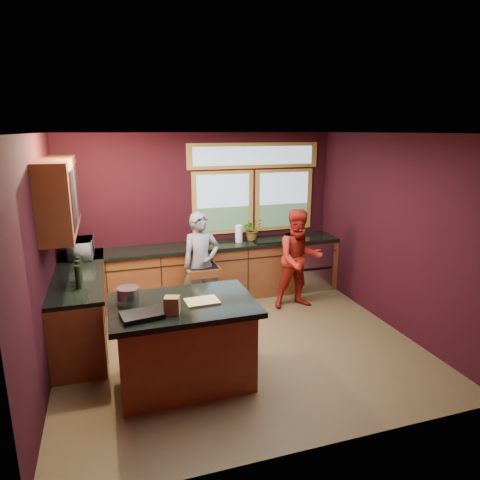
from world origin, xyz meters
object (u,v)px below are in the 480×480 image
person_red (299,259)px  stock_pot (128,296)px  island (184,342)px  cutting_board (202,301)px  person_grey (201,264)px

person_red → stock_pot: bearing=-149.1°
island → cutting_board: size_ratio=4.43×
person_red → cutting_board: person_red is taller
person_grey → person_red: size_ratio=1.00×
person_red → person_grey: bearing=174.6°
island → cutting_board: cutting_board is taller
person_red → cutting_board: size_ratio=4.49×
person_grey → stock_pot: size_ratio=6.54×
island → person_red: (2.10, 1.54, 0.31)m
person_red → cutting_board: (-1.90, -1.59, 0.17)m
person_grey → cutting_board: bearing=-107.4°
person_red → stock_pot: person_red is taller
stock_pot → person_red: bearing=27.6°
island → cutting_board: (0.20, -0.05, 0.48)m
island → stock_pot: stock_pot is taller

